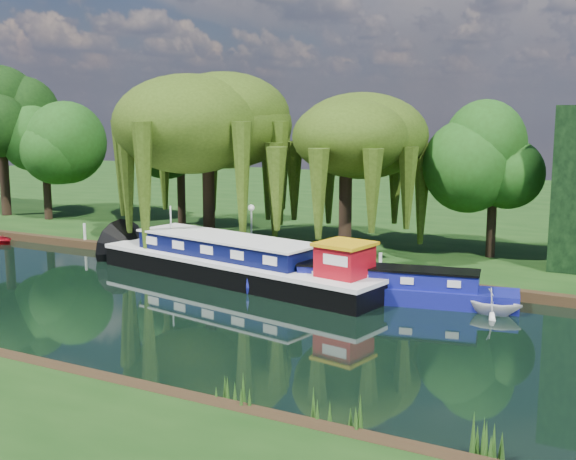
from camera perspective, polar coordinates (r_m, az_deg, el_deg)
The scene contains 14 objects.
ground at distance 32.74m, azimuth -13.23°, elevation -5.35°, with size 120.00×120.00×0.00m, color black.
far_bank at distance 61.87m, azimuth 8.02°, elevation 2.01°, with size 120.00×52.00×0.45m, color black.
dutch_barge at distance 35.17m, azimuth -3.75°, elevation -2.67°, with size 16.48×6.45×3.39m.
narrowboat at distance 31.86m, azimuth 7.80°, elevation -4.52°, with size 11.25×3.98×1.62m.
white_cruiser at distance 30.75m, azimuth 15.89°, elevation -6.44°, with size 1.96×2.27×1.20m, color silver.
willow_left at distance 42.06m, azimuth -6.39°, elevation 8.16°, with size 7.85×7.85×9.41m.
willow_right at distance 38.71m, azimuth 4.61°, elevation 6.40°, with size 6.43×6.43×7.83m.
tree_far_left at distance 54.01m, azimuth -18.69°, elevation 6.61°, with size 4.99×4.99×8.03m.
tree_far_back at distance 57.22m, azimuth -21.74°, elevation 7.93°, with size 5.85×5.85×9.85m.
tree_far_mid at distance 49.64m, azimuth -8.52°, elevation 6.73°, with size 4.83×4.83×7.90m.
tree_far_right at distance 39.45m, azimuth 15.98°, elevation 4.95°, with size 4.34×4.34×7.11m.
lamppost at distance 40.27m, azimuth -2.92°, elevation 1.19°, with size 0.36×0.36×2.56m.
mooring_posts at distance 39.31m, azimuth -5.73°, elevation -1.23°, with size 19.16×0.16×1.00m.
reeds_near at distance 22.79m, azimuth -12.84°, elevation -10.53°, with size 33.70×1.50×1.10m.
Camera 1 is at (21.13, -23.59, 8.30)m, focal length 45.00 mm.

